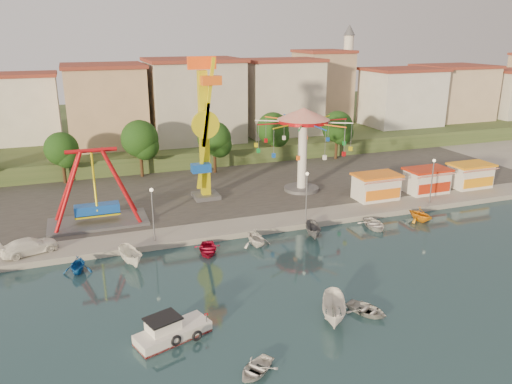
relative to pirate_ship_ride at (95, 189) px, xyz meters
name	(u,v)px	position (x,y,z in m)	size (l,w,h in m)	color
ground	(285,296)	(12.80, -19.54, -4.39)	(200.00, 200.00, 0.00)	#132C35
quay_deck	(155,139)	(12.80, 42.46, -4.09)	(200.00, 100.00, 0.60)	#9E998E
asphalt_pad	(195,184)	(12.80, 10.46, -3.79)	(90.00, 28.00, 0.01)	#4C4944
hill_terrace	(151,128)	(12.80, 47.46, -2.89)	(200.00, 60.00, 3.00)	#384C26
pirate_ship_ride	(95,189)	(0.00, 0.00, 0.00)	(10.00, 5.00, 8.00)	#59595E
kamikaze_tower	(205,133)	(12.79, 4.05, 4.21)	(3.44, 3.10, 16.50)	#59595E
wave_swinger	(303,131)	(24.79, 3.09, 3.80)	(11.60, 11.60, 10.40)	#59595E
booth_left	(376,186)	(31.67, -3.05, -2.23)	(5.40, 3.78, 3.08)	white
booth_mid	(427,180)	(38.96, -3.05, -2.23)	(5.40, 3.78, 3.08)	white
booth_right	(470,175)	(45.72, -3.05, -2.23)	(5.40, 3.78, 3.08)	white
lamp_post_1	(153,216)	(4.80, -6.54, -1.29)	(0.14, 0.14, 5.00)	#59595E
lamp_post_2	(306,198)	(20.80, -6.54, -1.29)	(0.14, 0.14, 5.00)	#59595E
lamp_post_3	(432,182)	(36.80, -6.54, -1.29)	(0.14, 0.14, 5.00)	#59595E
tree_1	(61,149)	(-3.20, 16.70, 0.81)	(4.35, 4.35, 6.80)	#382314
tree_2	(140,139)	(6.80, 16.27, 1.52)	(5.02, 5.02, 7.85)	#382314
tree_3	(214,138)	(16.80, 14.83, 1.16)	(4.68, 4.68, 7.32)	#382314
tree_4	(273,129)	(26.80, 17.82, 1.35)	(4.86, 4.86, 7.60)	#382314
tree_5	(337,127)	(36.80, 16.00, 1.31)	(4.83, 4.83, 7.54)	#382314
building_1	(23,117)	(-8.53, 31.85, 2.92)	(12.33, 9.01, 8.63)	silver
building_2	(111,104)	(4.61, 32.42, 4.22)	(11.95, 9.28, 11.23)	tan
building_3	(200,109)	(18.40, 29.26, 3.20)	(12.59, 10.50, 9.20)	beige
building_4	(268,102)	(31.87, 32.67, 3.22)	(10.75, 9.23, 9.24)	beige
building_5	(339,95)	(45.16, 30.80, 4.21)	(12.77, 10.96, 11.21)	tan
building_6	(398,90)	(56.95, 29.24, 4.78)	(8.23, 8.98, 12.36)	silver
building_7	(432,94)	(68.83, 34.17, 2.99)	(11.59, 10.93, 8.76)	beige
building_8	(510,85)	(82.72, 27.66, 4.89)	(12.84, 9.28, 12.58)	beige
minaret	(347,71)	(48.80, 34.46, 8.15)	(2.80, 2.80, 18.00)	silver
cabin_motorboat	(171,332)	(3.35, -22.13, -3.92)	(5.42, 3.45, 1.78)	white
rowboat_a	(367,310)	(17.41, -23.98, -4.07)	(2.23, 3.13, 0.65)	silver
rowboat_b	(256,369)	(7.46, -27.46, -4.09)	(2.06, 2.89, 0.60)	white
skiff	(334,310)	(14.69, -23.97, -3.53)	(1.68, 4.47, 1.73)	white
van	(29,246)	(-6.25, -5.54, -3.08)	(1.99, 4.89, 1.42)	white
moored_boat_1	(78,264)	(-2.29, -9.74, -3.66)	(2.41, 2.80, 1.47)	#114E9D
moored_boat_2	(131,256)	(2.18, -9.74, -3.63)	(1.48, 3.93, 1.52)	white
moored_boat_3	(208,249)	(9.16, -9.74, -4.03)	(2.49, 3.49, 0.72)	#B60E2F
moored_boat_4	(256,238)	(13.99, -9.74, -3.57)	(2.69, 3.11, 1.64)	white
moored_boat_5	(313,231)	(20.11, -9.74, -3.69)	(1.37, 3.63, 1.40)	slate
moored_boat_6	(374,224)	(27.23, -9.74, -4.01)	(2.67, 3.74, 0.77)	white
moored_boat_7	(420,214)	(33.04, -9.74, -3.58)	(2.65, 3.07, 1.62)	orange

